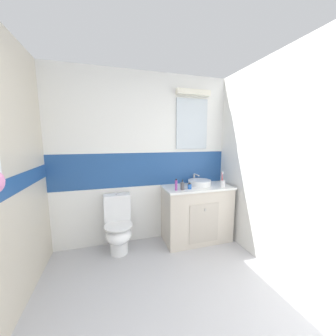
{
  "coord_description": "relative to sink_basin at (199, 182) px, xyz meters",
  "views": [
    {
      "loc": [
        -0.48,
        -0.4,
        1.54
      ],
      "look_at": [
        0.25,
        2.03,
        1.16
      ],
      "focal_mm": 20.42,
      "sensor_mm": 36.0,
      "label": 1
    }
  ],
  "objects": [
    {
      "name": "wall_right_plain",
      "position": [
        0.54,
        -0.99,
        0.35
      ],
      "size": [
        0.1,
        3.48,
        2.5
      ],
      "primitive_type": "cube",
      "color": "white",
      "rests_on": "ground_plane"
    },
    {
      "name": "toothpaste_tube_upright",
      "position": [
        -0.44,
        -0.18,
        0.03
      ],
      "size": [
        0.03,
        0.03,
        0.16
      ],
      "color": "#993F99",
      "rests_on": "vanity_cabinet"
    },
    {
      "name": "toothbrush_cup",
      "position": [
        0.29,
        -0.18,
        0.01
      ],
      "size": [
        0.07,
        0.07,
        0.23
      ],
      "color": "white",
      "rests_on": "vanity_cabinet"
    },
    {
      "name": "vanity_cabinet",
      "position": [
        -0.06,
        -0.04,
        -0.47
      ],
      "size": [
        1.02,
        0.52,
        0.85
      ],
      "color": "beige",
      "rests_on": "ground_plane"
    },
    {
      "name": "perfume_flask_small",
      "position": [
        -0.24,
        -0.17,
        -0.0
      ],
      "size": [
        0.05,
        0.03,
        0.09
      ],
      "color": "#2659B2",
      "rests_on": "vanity_cabinet"
    },
    {
      "name": "toilet",
      "position": [
        -1.22,
        -0.03,
        -0.53
      ],
      "size": [
        0.37,
        0.5,
        0.8
      ],
      "color": "white",
      "rests_on": "ground_plane"
    },
    {
      "name": "wall_back_tiled",
      "position": [
        -0.79,
        0.26,
        0.37
      ],
      "size": [
        3.2,
        0.2,
        2.5
      ],
      "color": "white",
      "rests_on": "ground_plane"
    },
    {
      "name": "ground_plane",
      "position": [
        -0.81,
        -0.99,
        -0.92
      ],
      "size": [
        3.2,
        3.48,
        0.04
      ],
      "primitive_type": "cube",
      "color": "#B2B2B7"
    },
    {
      "name": "soap_dispenser",
      "position": [
        -0.34,
        -0.16,
        0.01
      ],
      "size": [
        0.06,
        0.06,
        0.14
      ],
      "color": "#4C4C51",
      "rests_on": "vanity_cabinet"
    },
    {
      "name": "sink_basin",
      "position": [
        0.0,
        0.0,
        0.0
      ],
      "size": [
        0.35,
        0.39,
        0.15
      ],
      "color": "white",
      "rests_on": "vanity_cabinet"
    }
  ]
}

